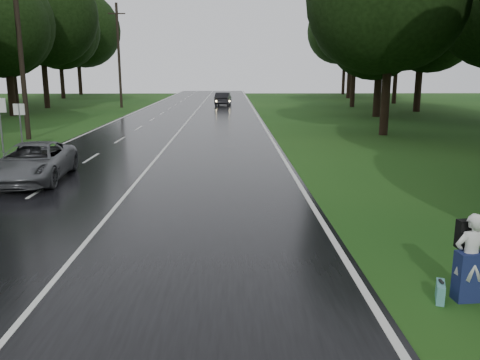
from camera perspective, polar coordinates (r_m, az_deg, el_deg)
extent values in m
plane|color=#214A16|center=(9.66, -22.05, -12.50)|extent=(160.00, 160.00, 0.00)
cube|color=black|center=(28.61, -7.94, 4.63)|extent=(12.00, 140.00, 0.04)
cube|color=silver|center=(28.61, -7.95, 4.68)|extent=(0.12, 140.00, 0.01)
imported|color=#56585C|center=(19.21, -23.01, 1.95)|extent=(2.63, 5.06, 1.36)
imported|color=black|center=(56.87, -1.98, 9.45)|extent=(1.91, 4.60, 1.48)
imported|color=silver|center=(9.43, 25.28, -8.18)|extent=(0.61, 0.43, 1.59)
cube|color=navy|center=(9.55, 25.08, -10.15)|extent=(0.47, 0.34, 0.89)
cube|color=black|center=(9.53, 24.98, -5.72)|extent=(0.38, 0.22, 0.51)
cube|color=teal|center=(9.45, 22.33, -11.99)|extent=(0.29, 0.49, 0.33)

